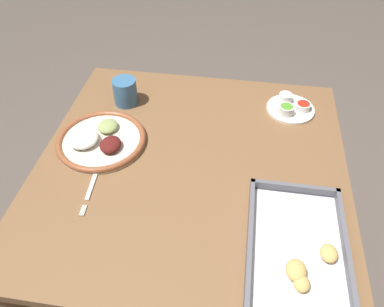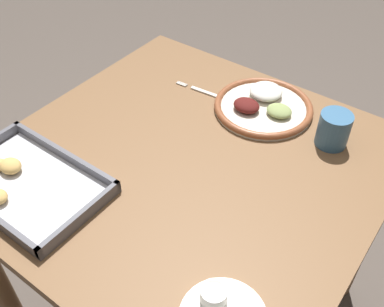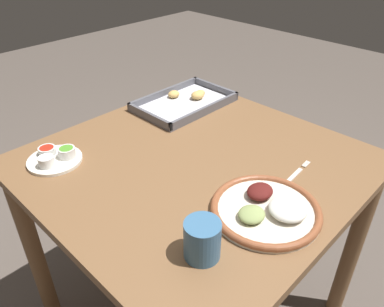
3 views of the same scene
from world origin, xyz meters
name	(u,v)px [view 3 (image 3 of 3)]	position (x,y,z in m)	size (l,w,h in m)	color
dining_table	(195,191)	(0.00, 0.00, 0.64)	(0.94, 0.93, 0.77)	brown
dinner_plate	(267,209)	(-0.05, -0.30, 0.78)	(0.28, 0.28, 0.05)	beige
fork	(291,178)	(0.12, -0.27, 0.77)	(0.20, 0.03, 0.00)	silver
saucer_plate	(55,157)	(-0.31, 0.30, 0.78)	(0.17, 0.17, 0.04)	white
baking_tray	(185,102)	(0.26, 0.30, 0.78)	(0.38, 0.24, 0.04)	#595960
drinking_cup	(202,240)	(-0.27, -0.28, 0.81)	(0.08, 0.08, 0.09)	#38668E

